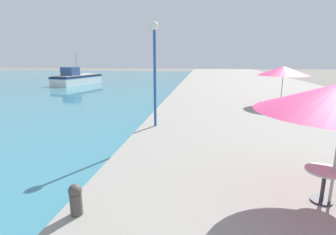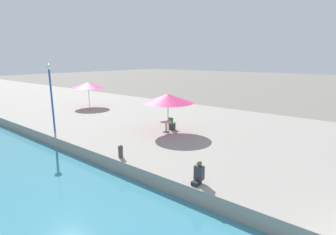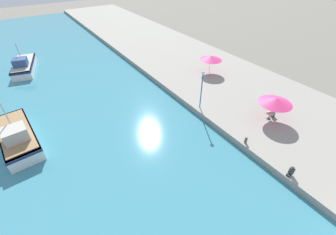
{
  "view_description": "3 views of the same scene",
  "coord_description": "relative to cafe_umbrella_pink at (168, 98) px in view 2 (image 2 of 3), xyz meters",
  "views": [
    {
      "loc": [
        2.83,
        6.86,
        3.76
      ],
      "look_at": [
        1.5,
        16.65,
        1.5
      ],
      "focal_mm": 28.0,
      "sensor_mm": 36.0,
      "label": 1
    },
    {
      "loc": [
        -7.82,
        1.49,
        5.61
      ],
      "look_at": [
        5.59,
        12.37,
        1.7
      ],
      "focal_mm": 28.0,
      "sensor_mm": 36.0,
      "label": 2
    },
    {
      "loc": [
        -14.43,
        2.22,
        15.49
      ],
      "look_at": [
        -4.0,
        18.0,
        1.3
      ],
      "focal_mm": 24.0,
      "sensor_mm": 36.0,
      "label": 3
    }
  ],
  "objects": [
    {
      "name": "person_at_quay",
      "position": [
        -5.12,
        -5.73,
        -1.9
      ],
      "size": [
        0.51,
        0.36,
        0.94
      ],
      "color": "#232328",
      "rests_on": "quay_promenade"
    },
    {
      "name": "lamppost",
      "position": [
        -4.91,
        5.97,
        0.78
      ],
      "size": [
        0.36,
        0.36,
        4.56
      ],
      "color": "#28519E",
      "rests_on": "quay_promenade"
    },
    {
      "name": "mooring_bollard",
      "position": [
        -5.2,
        -1.12,
        -1.96
      ],
      "size": [
        0.26,
        0.26,
        0.65
      ],
      "color": "#4C4742",
      "rests_on": "quay_promenade"
    },
    {
      "name": "cafe_table",
      "position": [
        -0.14,
        0.05,
        -1.78
      ],
      "size": [
        0.8,
        0.8,
        0.74
      ],
      "color": "#333338",
      "rests_on": "quay_promenade"
    },
    {
      "name": "cafe_chair_left",
      "position": [
        0.58,
        0.11,
        -1.98
      ],
      "size": [
        0.46,
        0.43,
        0.91
      ],
      "rotation": [
        0.0,
        0.0,
        -1.49
      ],
      "color": "#2D2D33",
      "rests_on": "quay_promenade"
    },
    {
      "name": "cafe_umbrella_pink",
      "position": [
        0.0,
        0.0,
        0.0
      ],
      "size": [
        3.43,
        3.43,
        2.61
      ],
      "color": "#B7B7B7",
      "rests_on": "quay_promenade"
    },
    {
      "name": "quay_promenade",
      "position": [
        2.41,
        24.63,
        -2.66
      ],
      "size": [
        16.0,
        90.0,
        0.7
      ],
      "color": "gray",
      "rests_on": "ground_plane"
    },
    {
      "name": "cafe_umbrella_white",
      "position": [
        2.31,
        12.42,
        -0.07
      ],
      "size": [
        3.28,
        3.28,
        2.52
      ],
      "color": "#B7B7B7",
      "rests_on": "quay_promenade"
    }
  ]
}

